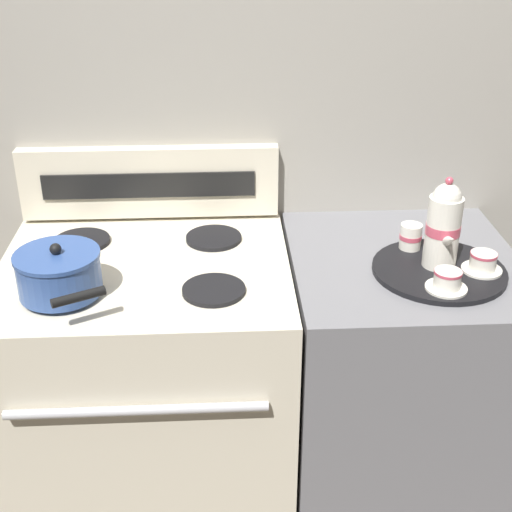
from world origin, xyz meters
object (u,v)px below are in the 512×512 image
(saucepan, at_px, (59,273))
(teapot, at_px, (444,225))
(teacup_right, at_px, (483,262))
(stove, at_px, (155,402))
(creamer_jug, at_px, (411,236))
(teacup_left, at_px, (447,280))
(serving_tray, at_px, (439,270))

(saucepan, bearing_deg, teapot, 5.12)
(saucepan, xyz_separation_m, teapot, (0.96, 0.09, 0.06))
(saucepan, height_order, teacup_right, saucepan)
(stove, distance_m, creamer_jug, 0.88)
(saucepan, height_order, teacup_left, saucepan)
(creamer_jug, bearing_deg, saucepan, -168.15)
(stove, height_order, saucepan, saucepan)
(stove, relative_size, teapot, 3.77)
(teapot, distance_m, teacup_right, 0.14)
(stove, height_order, creamer_jug, creamer_jug)
(serving_tray, xyz_separation_m, teacup_left, (-0.01, -0.11, 0.03))
(stove, distance_m, teapot, 0.97)
(saucepan, distance_m, serving_tray, 0.96)
(teapot, height_order, teacup_right, teapot)
(saucepan, xyz_separation_m, teacup_right, (1.06, 0.05, -0.03))
(teacup_right, relative_size, creamer_jug, 1.48)
(serving_tray, relative_size, teacup_left, 3.34)
(teacup_left, bearing_deg, creamer_jug, 98.62)
(stove, relative_size, teacup_left, 8.95)
(teacup_right, distance_m, creamer_jug, 0.21)
(serving_tray, relative_size, creamer_jug, 4.96)
(stove, distance_m, teacup_right, 1.01)
(teapot, relative_size, creamer_jug, 3.52)
(teapot, height_order, teacup_left, teapot)
(stove, xyz_separation_m, creamer_jug, (0.72, 0.04, 0.50))
(teacup_right, bearing_deg, teacup_left, -143.22)
(stove, distance_m, teacup_left, 0.92)
(serving_tray, bearing_deg, teacup_left, -97.52)
(saucepan, xyz_separation_m, teacup_left, (0.94, -0.04, -0.03))
(serving_tray, height_order, teacup_left, teacup_left)
(teapot, xyz_separation_m, creamer_jug, (-0.05, 0.10, -0.08))
(creamer_jug, bearing_deg, stove, -176.77)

